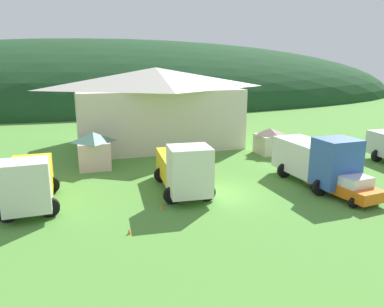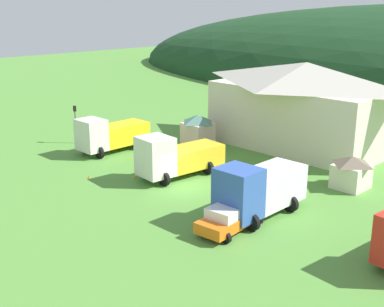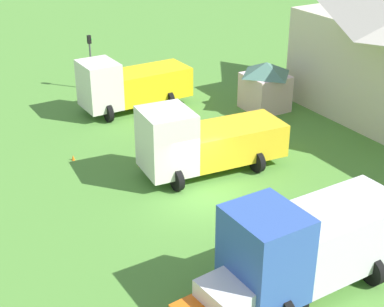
% 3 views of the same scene
% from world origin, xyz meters
% --- Properties ---
extents(ground_plane, '(200.00, 200.00, 0.00)m').
position_xyz_m(ground_plane, '(0.00, 0.00, 0.00)').
color(ground_plane, '#518C38').
extents(depot_building, '(17.39, 10.66, 8.06)m').
position_xyz_m(depot_building, '(-0.58, 16.15, 4.15)').
color(depot_building, beige).
rests_on(depot_building, ground).
extents(play_shed_cream, '(2.47, 2.59, 2.48)m').
position_xyz_m(play_shed_cream, '(8.75, 8.73, 1.28)').
color(play_shed_cream, beige).
rests_on(play_shed_cream, ground).
extents(play_shed_pink, '(2.73, 2.60, 3.07)m').
position_xyz_m(play_shed_pink, '(-7.60, 8.76, 1.58)').
color(play_shed_pink, beige).
rests_on(play_shed_pink, ground).
extents(flatbed_truck_yellow, '(3.40, 6.96, 3.39)m').
position_xyz_m(flatbed_truck_yellow, '(-11.86, 1.43, 1.68)').
color(flatbed_truck_yellow, silver).
rests_on(flatbed_truck_yellow, ground).
extents(heavy_rig_striped, '(3.73, 7.47, 3.60)m').
position_xyz_m(heavy_rig_striped, '(-2.29, 0.93, 1.72)').
color(heavy_rig_striped, silver).
rests_on(heavy_rig_striped, ground).
extents(box_truck_blue, '(3.45, 6.97, 3.75)m').
position_xyz_m(box_truck_blue, '(7.20, -0.44, 1.91)').
color(box_truck_blue, '#3356AD').
rests_on(box_truck_blue, ground).
extents(service_pickup_orange, '(2.72, 5.15, 1.66)m').
position_xyz_m(service_pickup_orange, '(7.41, -3.33, 0.83)').
color(service_pickup_orange, orange).
rests_on(service_pickup_orange, ground).
extents(traffic_light_west, '(0.20, 0.32, 3.76)m').
position_xyz_m(traffic_light_west, '(-16.62, 0.79, 2.33)').
color(traffic_light_west, '#4C4C51').
rests_on(traffic_light_west, ground).
extents(traffic_cone_near_pickup, '(0.36, 0.36, 0.64)m').
position_xyz_m(traffic_cone_near_pickup, '(-4.39, -1.49, 0.00)').
color(traffic_cone_near_pickup, orange).
rests_on(traffic_cone_near_pickup, ground).
extents(traffic_cone_mid_row, '(0.36, 0.36, 0.57)m').
position_xyz_m(traffic_cone_mid_row, '(-6.80, -4.19, 0.00)').
color(traffic_cone_mid_row, orange).
rests_on(traffic_cone_mid_row, ground).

